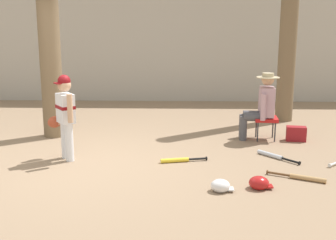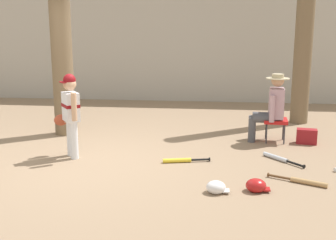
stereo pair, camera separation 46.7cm
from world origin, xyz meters
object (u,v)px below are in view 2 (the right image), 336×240
object	(u,v)px
batting_helmet_white	(216,187)
handbag_beside_stool	(307,136)
tree_behind_spectator	(305,16)
bat_yellow_trainer	(181,160)
seated_spectator	(271,106)
young_ballplayer	(70,110)
folding_stool	(276,122)
bat_aluminum_silver	(278,158)
batting_helmet_red	(256,186)
bat_wood_tan	(304,181)

from	to	relation	value
batting_helmet_white	handbag_beside_stool	bearing A→B (deg)	57.45
tree_behind_spectator	bat_yellow_trainer	xyz separation A→B (m)	(-2.25, -2.99, -2.15)
seated_spectator	batting_helmet_white	world-z (taller)	seated_spectator
tree_behind_spectator	young_ballplayer	world-z (taller)	tree_behind_spectator
young_ballplayer	bat_yellow_trainer	bearing A→B (deg)	-3.16
tree_behind_spectator	handbag_beside_stool	size ratio (longest dim) A/B	14.48
young_ballplayer	folding_stool	distance (m)	3.53
seated_spectator	bat_yellow_trainer	distance (m)	2.09
handbag_beside_stool	bat_aluminum_silver	distance (m)	1.19
bat_aluminum_silver	bat_yellow_trainer	bearing A→B (deg)	-169.74
batting_helmet_red	young_ballplayer	bearing A→B (deg)	157.41
young_ballplayer	folding_stool	world-z (taller)	young_ballplayer
handbag_beside_stool	bat_wood_tan	size ratio (longest dim) A/B	0.46
bat_yellow_trainer	bat_wood_tan	xyz separation A→B (m)	(1.67, -0.72, 0.00)
folding_stool	batting_helmet_red	size ratio (longest dim) A/B	1.42
folding_stool	bat_aluminum_silver	world-z (taller)	folding_stool
folding_stool	bat_yellow_trainer	size ratio (longest dim) A/B	0.60
tree_behind_spectator	bat_aluminum_silver	distance (m)	3.55
batting_helmet_red	handbag_beside_stool	bearing A→B (deg)	65.53
bat_aluminum_silver	batting_helmet_red	distance (m)	1.39
handbag_beside_stool	bat_aluminum_silver	size ratio (longest dim) A/B	0.54
tree_behind_spectator	handbag_beside_stool	world-z (taller)	tree_behind_spectator
seated_spectator	tree_behind_spectator	bearing A→B (deg)	63.72
folding_stool	seated_spectator	distance (m)	0.29
seated_spectator	handbag_beside_stool	size ratio (longest dim) A/B	3.53
young_ballplayer	folding_stool	xyz separation A→B (m)	(3.27, 1.27, -0.38)
handbag_beside_stool	batting_helmet_red	bearing A→B (deg)	-114.47
tree_behind_spectator	seated_spectator	xyz separation A→B (m)	(-0.80, -1.61, -1.54)
bat_yellow_trainer	batting_helmet_red	bearing A→B (deg)	-45.58
handbag_beside_stool	batting_helmet_white	bearing A→B (deg)	-122.55
handbag_beside_stool	batting_helmet_white	size ratio (longest dim) A/B	1.18
bat_aluminum_silver	batting_helmet_white	distance (m)	1.70
tree_behind_spectator	batting_helmet_red	distance (m)	4.71
folding_stool	tree_behind_spectator	bearing A→B (deg)	66.69
young_ballplayer	bat_wood_tan	size ratio (longest dim) A/B	1.77
bat_yellow_trainer	batting_helmet_red	size ratio (longest dim) A/B	2.36
folding_stool	bat_aluminum_silver	distance (m)	1.15
tree_behind_spectator	young_ballplayer	size ratio (longest dim) A/B	3.77
seated_spectator	batting_helmet_white	xyz separation A→B (m)	(-0.92, -2.52, -0.57)
bat_wood_tan	bat_aluminum_silver	xyz separation A→B (m)	(-0.19, 0.98, -0.00)
seated_spectator	folding_stool	bearing A→B (deg)	-4.44
handbag_beside_stool	bat_yellow_trainer	distance (m)	2.45
bat_aluminum_silver	batting_helmet_white	world-z (taller)	batting_helmet_white
handbag_beside_stool	bat_yellow_trainer	size ratio (longest dim) A/B	0.48
bat_wood_tan	batting_helmet_red	distance (m)	0.72
young_ballplayer	seated_spectator	distance (m)	3.42
seated_spectator	bat_wood_tan	distance (m)	2.18
bat_yellow_trainer	batting_helmet_white	world-z (taller)	batting_helmet_white
folding_stool	seated_spectator	size ratio (longest dim) A/B	0.36
bat_aluminum_silver	young_ballplayer	bearing A→B (deg)	-176.91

